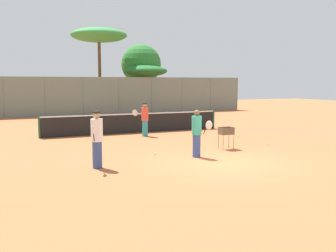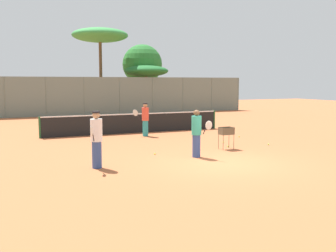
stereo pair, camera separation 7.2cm
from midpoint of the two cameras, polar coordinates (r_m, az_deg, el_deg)
The scene contains 17 objects.
ground_plane at distance 13.57m, azimuth 8.07°, elevation -5.38°, with size 80.00×80.00×0.00m, color #B26038.
tennis_net at distance 21.36m, azimuth -4.68°, elevation 0.47°, with size 10.04×0.10×1.07m.
back_fence at distance 33.31m, azimuth -12.00°, elevation 4.25°, with size 30.59×0.08×3.18m.
tree_0 at distance 36.55m, azimuth -3.13°, elevation 7.94°, with size 4.09×4.09×4.29m.
tree_2 at distance 39.25m, azimuth -3.69°, elevation 8.88°, with size 3.91×3.91×6.44m.
tree_3 at distance 37.47m, azimuth -9.78°, elevation 12.77°, with size 5.13×5.13×7.67m.
player_white_outfit at distance 20.04m, azimuth -3.23°, elevation 1.03°, with size 0.76×0.65×1.70m.
player_red_cap at distance 12.74m, azimuth -10.18°, elevation -1.83°, with size 0.57×0.86×1.84m.
player_yellow_shirt at distance 14.42m, azimuth 4.32°, elevation -1.02°, with size 0.51×0.86×1.75m.
ball_cart at distance 16.32m, azimuth 8.59°, elevation -0.98°, with size 0.56×0.41×0.91m.
tennis_ball_0 at distance 15.02m, azimuth -1.79°, elevation -4.05°, with size 0.07×0.07×0.07m, color #D1E54C.
tennis_ball_1 at distance 18.12m, azimuth 8.15°, elevation -2.31°, with size 0.07×0.07×0.07m, color #D1E54C.
tennis_ball_2 at distance 16.95m, azimuth 8.82°, elevation -2.92°, with size 0.07×0.07×0.07m, color #D1E54C.
tennis_ball_3 at distance 17.84m, azimuth 14.48°, elevation -2.58°, with size 0.07×0.07×0.07m, color #D1E54C.
tennis_ball_4 at distance 19.74m, azimuth 4.42°, elevation -1.55°, with size 0.07×0.07×0.07m, color #D1E54C.
tennis_ball_5 at distance 20.07m, azimuth 10.38°, elevation -1.50°, with size 0.07×0.07×0.07m, color #D1E54C.
parked_car at distance 36.00m, azimuth -8.73°, elevation 2.99°, with size 4.20×1.70×1.60m.
Camera 2 is at (-7.13, -11.21, 2.75)m, focal length 42.00 mm.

